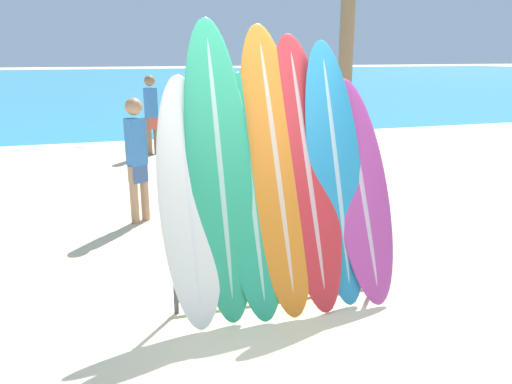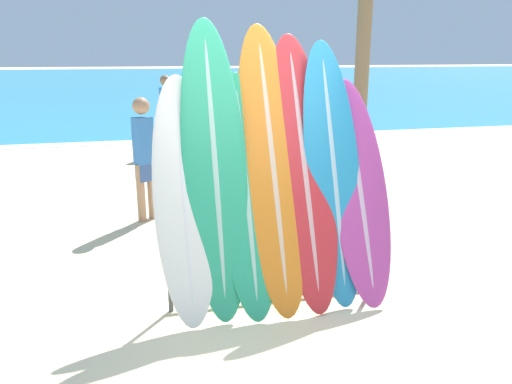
{
  "view_description": "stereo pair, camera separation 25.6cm",
  "coord_description": "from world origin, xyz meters",
  "px_view_note": "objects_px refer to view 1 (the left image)",
  "views": [
    {
      "loc": [
        -1.28,
        -3.53,
        2.16
      ],
      "look_at": [
        0.11,
        1.15,
        0.79
      ],
      "focal_mm": 35.0,
      "sensor_mm": 36.0,
      "label": 1
    },
    {
      "loc": [
        -1.03,
        -3.6,
        2.16
      ],
      "look_at": [
        0.11,
        1.15,
        0.79
      ],
      "focal_mm": 35.0,
      "sensor_mm": 36.0,
      "label": 2
    }
  ],
  "objects_px": {
    "surfboard_slot_2": "(251,192)",
    "surfboard_slot_6": "(360,187)",
    "person_mid_beach": "(137,156)",
    "surfboard_rack": "(282,255)",
    "surfboard_slot_1": "(219,166)",
    "surfboard_slot_4": "(306,167)",
    "surfboard_slot_0": "(190,198)",
    "surfboard_slot_5": "(335,170)",
    "person_near_water": "(151,112)",
    "surfboard_slot_3": "(275,164)"
  },
  "relations": [
    {
      "from": "surfboard_slot_0",
      "to": "surfboard_slot_4",
      "type": "height_order",
      "value": "surfboard_slot_4"
    },
    {
      "from": "surfboard_slot_3",
      "to": "surfboard_slot_5",
      "type": "distance_m",
      "value": 0.56
    },
    {
      "from": "surfboard_slot_1",
      "to": "surfboard_slot_2",
      "type": "height_order",
      "value": "surfboard_slot_1"
    },
    {
      "from": "surfboard_slot_6",
      "to": "surfboard_slot_3",
      "type": "bearing_deg",
      "value": 171.84
    },
    {
      "from": "surfboard_slot_2",
      "to": "surfboard_slot_1",
      "type": "bearing_deg",
      "value": 167.99
    },
    {
      "from": "surfboard_slot_2",
      "to": "surfboard_slot_6",
      "type": "bearing_deg",
      "value": -0.98
    },
    {
      "from": "person_near_water",
      "to": "surfboard_slot_0",
      "type": "bearing_deg",
      "value": 61.7
    },
    {
      "from": "surfboard_slot_2",
      "to": "person_near_water",
      "type": "distance_m",
      "value": 7.04
    },
    {
      "from": "surfboard_slot_0",
      "to": "surfboard_slot_5",
      "type": "height_order",
      "value": "surfboard_slot_5"
    },
    {
      "from": "surfboard_slot_4",
      "to": "surfboard_slot_6",
      "type": "xyz_separation_m",
      "value": [
        0.5,
        -0.09,
        -0.2
      ]
    },
    {
      "from": "surfboard_slot_4",
      "to": "person_mid_beach",
      "type": "bearing_deg",
      "value": 119.29
    },
    {
      "from": "surfboard_rack",
      "to": "surfboard_slot_1",
      "type": "distance_m",
      "value": 0.97
    },
    {
      "from": "surfboard_slot_6",
      "to": "surfboard_slot_5",
      "type": "bearing_deg",
      "value": 168.06
    },
    {
      "from": "surfboard_slot_0",
      "to": "person_mid_beach",
      "type": "relative_size",
      "value": 1.23
    },
    {
      "from": "surfboard_slot_2",
      "to": "person_mid_beach",
      "type": "height_order",
      "value": "surfboard_slot_2"
    },
    {
      "from": "surfboard_slot_3",
      "to": "person_mid_beach",
      "type": "relative_size",
      "value": 1.5
    },
    {
      "from": "surfboard_slot_0",
      "to": "surfboard_slot_3",
      "type": "xyz_separation_m",
      "value": [
        0.78,
        0.11,
        0.22
      ]
    },
    {
      "from": "surfboard_slot_5",
      "to": "person_near_water",
      "type": "xyz_separation_m",
      "value": [
        -1.03,
        7.0,
        -0.22
      ]
    },
    {
      "from": "surfboard_slot_5",
      "to": "person_near_water",
      "type": "height_order",
      "value": "surfboard_slot_5"
    },
    {
      "from": "surfboard_slot_3",
      "to": "surfboard_slot_4",
      "type": "xyz_separation_m",
      "value": [
        0.28,
        -0.02,
        -0.04
      ]
    },
    {
      "from": "surfboard_slot_1",
      "to": "surfboard_slot_4",
      "type": "height_order",
      "value": "surfboard_slot_1"
    },
    {
      "from": "surfboard_slot_0",
      "to": "surfboard_slot_4",
      "type": "bearing_deg",
      "value": 4.8
    },
    {
      "from": "surfboard_slot_5",
      "to": "surfboard_slot_0",
      "type": "bearing_deg",
      "value": -177.94
    },
    {
      "from": "person_mid_beach",
      "to": "surfboard_slot_1",
      "type": "bearing_deg",
      "value": 70.75
    },
    {
      "from": "surfboard_slot_0",
      "to": "person_near_water",
      "type": "distance_m",
      "value": 7.06
    },
    {
      "from": "surfboard_rack",
      "to": "surfboard_slot_2",
      "type": "distance_m",
      "value": 0.64
    },
    {
      "from": "surfboard_slot_0",
      "to": "person_mid_beach",
      "type": "bearing_deg",
      "value": 96.39
    },
    {
      "from": "surfboard_slot_5",
      "to": "person_mid_beach",
      "type": "bearing_deg",
      "value": 123.44
    },
    {
      "from": "surfboard_slot_3",
      "to": "surfboard_slot_6",
      "type": "xyz_separation_m",
      "value": [
        0.78,
        -0.11,
        -0.25
      ]
    },
    {
      "from": "surfboard_slot_0",
      "to": "surfboard_slot_1",
      "type": "bearing_deg",
      "value": 14.82
    },
    {
      "from": "surfboard_slot_6",
      "to": "surfboard_slot_1",
      "type": "bearing_deg",
      "value": 176.77
    },
    {
      "from": "person_mid_beach",
      "to": "surfboard_slot_6",
      "type": "bearing_deg",
      "value": 94.49
    },
    {
      "from": "surfboard_slot_4",
      "to": "surfboard_slot_6",
      "type": "relative_size",
      "value": 1.21
    },
    {
      "from": "surfboard_slot_3",
      "to": "surfboard_rack",
      "type": "bearing_deg",
      "value": -88.15
    },
    {
      "from": "surfboard_slot_4",
      "to": "surfboard_slot_0",
      "type": "bearing_deg",
      "value": -175.2
    },
    {
      "from": "surfboard_slot_1",
      "to": "person_near_water",
      "type": "distance_m",
      "value": 6.99
    },
    {
      "from": "surfboard_slot_1",
      "to": "person_mid_beach",
      "type": "distance_m",
      "value": 2.51
    },
    {
      "from": "surfboard_slot_3",
      "to": "surfboard_slot_5",
      "type": "relative_size",
      "value": 1.07
    },
    {
      "from": "surfboard_slot_5",
      "to": "surfboard_slot_3",
      "type": "bearing_deg",
      "value": 173.48
    },
    {
      "from": "surfboard_slot_2",
      "to": "surfboard_slot_4",
      "type": "bearing_deg",
      "value": 7.81
    },
    {
      "from": "surfboard_slot_4",
      "to": "person_near_water",
      "type": "relative_size",
      "value": 1.38
    },
    {
      "from": "surfboard_slot_2",
      "to": "person_near_water",
      "type": "relative_size",
      "value": 1.18
    },
    {
      "from": "surfboard_slot_3",
      "to": "person_mid_beach",
      "type": "height_order",
      "value": "surfboard_slot_3"
    },
    {
      "from": "surfboard_rack",
      "to": "surfboard_slot_1",
      "type": "bearing_deg",
      "value": 164.88
    },
    {
      "from": "surfboard_rack",
      "to": "surfboard_slot_6",
      "type": "height_order",
      "value": "surfboard_slot_6"
    },
    {
      "from": "surfboard_rack",
      "to": "surfboard_slot_1",
      "type": "relative_size",
      "value": 0.78
    },
    {
      "from": "person_near_water",
      "to": "person_mid_beach",
      "type": "distance_m",
      "value": 4.6
    },
    {
      "from": "person_near_water",
      "to": "surfboard_rack",
      "type": "bearing_deg",
      "value": 68.08
    },
    {
      "from": "surfboard_rack",
      "to": "person_mid_beach",
      "type": "bearing_deg",
      "value": 112.67
    },
    {
      "from": "surfboard_slot_6",
      "to": "person_mid_beach",
      "type": "bearing_deg",
      "value": 126.54
    }
  ]
}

